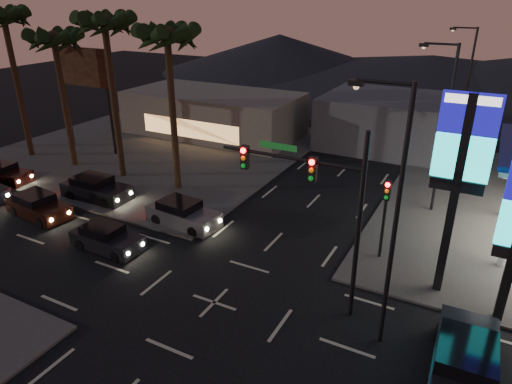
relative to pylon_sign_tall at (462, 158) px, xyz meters
The scene contains 23 objects.
ground 11.97m from the pylon_sign_tall, 147.09° to the right, with size 140.00×140.00×0.00m, color black.
corner_lot_nw 27.40m from the pylon_sign_tall, 156.80° to the left, with size 24.00×24.00×0.12m, color #47443F.
pylon_sign_tall is the anchor object (origin of this frame).
traffic_signal_mast 6.02m from the pylon_sign_tall, 143.48° to the right, with size 6.10×0.39×8.00m.
pedestal_signal 4.82m from the pylon_sign_tall, 153.73° to the left, with size 0.32×0.39×4.30m.
streetlight_near 4.86m from the pylon_sign_tall, 110.76° to the right, with size 2.14×0.25×10.00m.
streetlight_mid 8.70m from the pylon_sign_tall, 101.35° to the left, with size 2.14×0.25×10.00m.
streetlight_far 22.57m from the pylon_sign_tall, 94.34° to the left, with size 2.14×0.25×10.00m.
palm_a 18.21m from the pylon_sign_tall, 167.12° to the left, with size 4.41×4.41×10.86m.
palm_b 23.13m from the pylon_sign_tall, 169.92° to the left, with size 4.41×4.41×11.46m.
palm_c 27.90m from the pylon_sign_tall, behind, with size 4.41×4.41×10.26m.
palm_d 32.96m from the pylon_sign_tall, behind, with size 4.41×4.41×11.66m.
billboard 29.95m from the pylon_sign_tall, 165.50° to the left, with size 6.00×0.30×8.50m.
building_far_west 28.25m from the pylon_sign_tall, 143.75° to the left, with size 16.00×8.00×4.00m, color #726B5B.
building_far_mid 21.91m from the pylon_sign_tall, 107.59° to the left, with size 12.00×9.00×4.40m, color #4C4C51.
hill_left 64.06m from the pylon_sign_tall, 121.58° to the left, with size 40.00×40.00×6.00m, color black.
hill_center 55.33m from the pylon_sign_tall, 98.86° to the left, with size 60.00×60.00×4.00m, color black.
car_lane_a_front 17.53m from the pylon_sign_tall, 165.23° to the right, with size 4.05×1.78×1.31m.
car_lane_a_mid 23.40m from the pylon_sign_tall, behind, with size 4.50×2.24×1.42m.
car_lane_b_front 15.18m from the pylon_sign_tall, behind, with size 4.61×2.22×1.46m.
car_lane_b_mid 21.98m from the pylon_sign_tall, behind, with size 4.77×2.10×1.54m.
car_lane_b_rear 29.87m from the pylon_sign_tall, behind, with size 4.35×2.15×1.37m.
suv_station 7.71m from the pylon_sign_tall, 73.41° to the right, with size 2.24×4.96×1.63m.
Camera 1 is at (9.24, -13.61, 12.46)m, focal length 32.00 mm.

